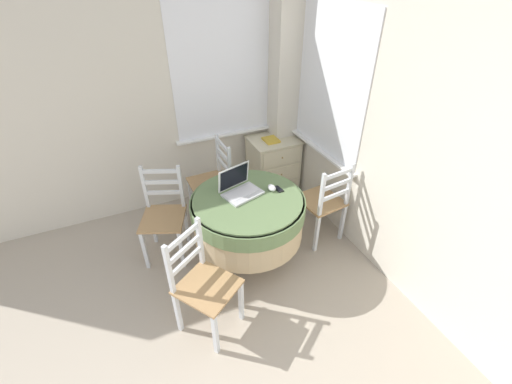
{
  "coord_description": "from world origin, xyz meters",
  "views": [
    {
      "loc": [
        0.24,
        -0.16,
        2.51
      ],
      "look_at": [
        1.34,
        2.27,
        0.66
      ],
      "focal_mm": 24.0,
      "sensor_mm": 36.0,
      "label": 1
    }
  ],
  "objects": [
    {
      "name": "corner_room_shell",
      "position": [
        1.37,
        2.18,
        1.28
      ],
      "size": [
        4.54,
        5.26,
        2.55
      ],
      "color": "beige",
      "rests_on": "ground_plane"
    },
    {
      "name": "round_dining_table",
      "position": [
        1.19,
        2.12,
        0.55
      ],
      "size": [
        1.04,
        1.04,
        0.73
      ],
      "color": "#4C3D2D",
      "rests_on": "ground_plane"
    },
    {
      "name": "laptop",
      "position": [
        1.16,
        2.23,
        0.78
      ],
      "size": [
        0.39,
        0.34,
        0.24
      ],
      "color": "silver",
      "rests_on": "round_dining_table"
    },
    {
      "name": "computer_mouse",
      "position": [
        1.44,
        2.14,
        0.76
      ],
      "size": [
        0.06,
        0.1,
        0.05
      ],
      "color": "white",
      "rests_on": "round_dining_table"
    },
    {
      "name": "cell_phone",
      "position": [
        1.5,
        2.13,
        0.74
      ],
      "size": [
        0.06,
        0.11,
        0.01
      ],
      "color": "black",
      "rests_on": "round_dining_table"
    },
    {
      "name": "dining_chair_near_back_window",
      "position": [
        1.11,
        2.92,
        0.45
      ],
      "size": [
        0.43,
        0.41,
        0.92
      ],
      "color": "#A87F51",
      "rests_on": "ground_plane"
    },
    {
      "name": "dining_chair_near_right_window",
      "position": [
        2.01,
        2.08,
        0.45
      ],
      "size": [
        0.44,
        0.46,
        0.92
      ],
      "color": "#A87F51",
      "rests_on": "ground_plane"
    },
    {
      "name": "dining_chair_camera_near",
      "position": [
        0.58,
        1.58,
        0.45
      ],
      "size": [
        0.56,
        0.57,
        0.92
      ],
      "color": "#A87F51",
      "rests_on": "ground_plane"
    },
    {
      "name": "dining_chair_left_flank",
      "position": [
        0.49,
        2.54,
        0.45
      ],
      "size": [
        0.53,
        0.54,
        0.92
      ],
      "color": "#A87F51",
      "rests_on": "ground_plane"
    },
    {
      "name": "corner_cabinet",
      "position": [
        1.96,
        3.13,
        0.35
      ],
      "size": [
        0.57,
        0.49,
        0.71
      ],
      "color": "beige",
      "rests_on": "ground_plane"
    },
    {
      "name": "book_on_cabinet",
      "position": [
        1.92,
        3.1,
        0.72
      ],
      "size": [
        0.17,
        0.19,
        0.02
      ],
      "color": "gold",
      "rests_on": "corner_cabinet"
    }
  ]
}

